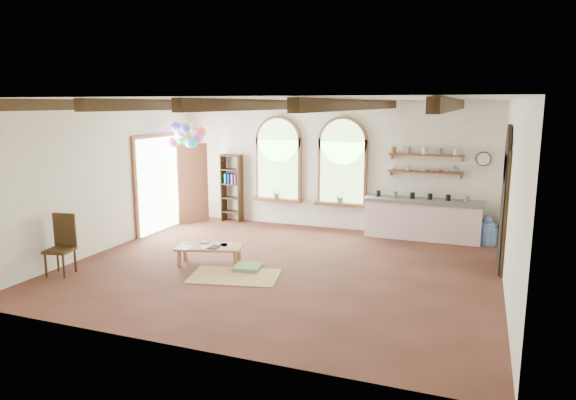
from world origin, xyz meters
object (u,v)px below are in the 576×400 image
at_px(coffee_table, 209,248).
at_px(side_chair, 61,257).
at_px(kitchen_counter, 422,219).
at_px(balloon_cluster, 187,136).

bearing_deg(coffee_table, side_chair, -145.98).
height_order(kitchen_counter, balloon_cluster, balloon_cluster).
bearing_deg(kitchen_counter, coffee_table, -136.99).
bearing_deg(side_chair, kitchen_counter, 39.87).
bearing_deg(side_chair, balloon_cluster, 86.51).
distance_m(kitchen_counter, balloon_cluster, 6.07).
height_order(coffee_table, balloon_cluster, balloon_cluster).
relative_size(kitchen_counter, side_chair, 2.39).
height_order(kitchen_counter, coffee_table, kitchen_counter).
bearing_deg(side_chair, coffee_table, 34.02).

